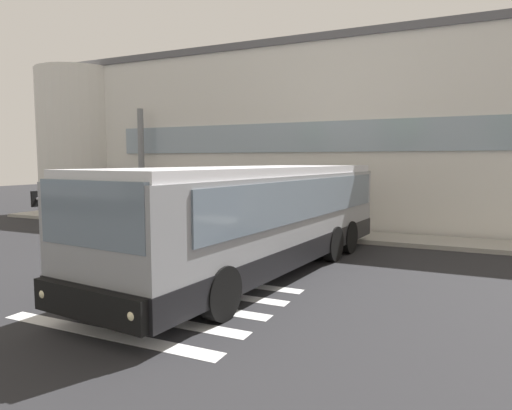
{
  "coord_description": "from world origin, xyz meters",
  "views": [
    {
      "loc": [
        7.25,
        -11.44,
        2.85
      ],
      "look_at": [
        1.57,
        0.92,
        1.5
      ],
      "focal_mm": 31.38,
      "sensor_mm": 36.0,
      "label": 1
    }
  ],
  "objects": [
    {
      "name": "bay_paint_stripes",
      "position": [
        2.0,
        -4.2,
        0.0
      ],
      "size": [
        4.4,
        3.96,
        0.01
      ],
      "color": "silver",
      "rests_on": "ground"
    },
    {
      "name": "boarding_curb",
      "position": [
        0.0,
        4.8,
        0.07
      ],
      "size": [
        27.4,
        2.0,
        0.15
      ],
      "primitive_type": "cube",
      "color": "#9E9B93",
      "rests_on": "ground"
    },
    {
      "name": "terminal_building",
      "position": [
        -0.7,
        11.65,
        3.91
      ],
      "size": [
        25.2,
        13.8,
        7.84
      ],
      "color": "silver",
      "rests_on": "ground"
    },
    {
      "name": "bus_main_foreground",
      "position": [
        2.62,
        -1.1,
        1.33
      ],
      "size": [
        4.08,
        10.93,
        2.7
      ],
      "color": "gray",
      "rests_on": "ground"
    },
    {
      "name": "passenger_by_doorway",
      "position": [
        -4.87,
        4.65,
        1.08
      ],
      "size": [
        0.4,
        0.5,
        1.68
      ],
      "color": "#1E2338",
      "rests_on": "boarding_curb"
    },
    {
      "name": "ground_plane",
      "position": [
        0.0,
        0.0,
        -0.01
      ],
      "size": [
        80.0,
        90.0,
        0.02
      ],
      "primitive_type": "cube",
      "color": "#232326",
      "rests_on": "ground"
    },
    {
      "name": "entry_support_column",
      "position": [
        -6.39,
        5.4,
        2.7
      ],
      "size": [
        0.28,
        0.28,
        5.09
      ],
      "primitive_type": "cylinder",
      "color": "slate",
      "rests_on": "boarding_curb"
    },
    {
      "name": "passenger_near_column",
      "position": [
        -5.58,
        5.21,
        1.11
      ],
      "size": [
        0.57,
        0.45,
        1.68
      ],
      "color": "#4C4233",
      "rests_on": "boarding_curb"
    }
  ]
}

